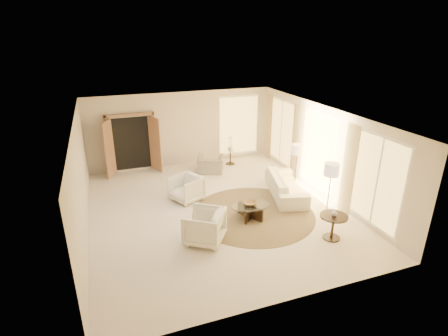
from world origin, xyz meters
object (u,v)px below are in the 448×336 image
object	(u,v)px
side_table	(230,156)
end_vase	(334,213)
sofa	(286,185)
floor_lamp_near	(297,152)
armchair_left	(186,187)
bowl	(250,203)
armchair_right	(204,225)
end_table	(333,223)
floor_lamp_far	(331,172)
side_vase	(230,148)
coffee_table	(250,210)
accent_chair	(210,162)

from	to	relation	value
side_table	end_vase	bearing A→B (deg)	-84.65
sofa	floor_lamp_near	bearing A→B (deg)	-43.72
armchair_left	bowl	xyz separation A→B (m)	(1.40, -1.67, 0.03)
armchair_right	end_table	xyz separation A→B (m)	(3.05, -0.95, -0.02)
floor_lamp_far	end_vase	xyz separation A→B (m)	(-0.46, -0.89, -0.68)
side_vase	sofa	bearing A→B (deg)	-78.03
coffee_table	floor_lamp_near	xyz separation A→B (m)	(2.15, 1.27, 1.04)
end_table	floor_lamp_near	world-z (taller)	floor_lamp_near
accent_chair	end_vase	bearing A→B (deg)	127.54
floor_lamp_far	bowl	distance (m)	2.31
end_table	side_vase	distance (m)	5.82
side_table	end_vase	world-z (taller)	end_vase
armchair_left	end_table	distance (m)	4.41
coffee_table	bowl	xyz separation A→B (m)	(-0.00, 0.00, 0.20)
floor_lamp_far	floor_lamp_near	bearing A→B (deg)	85.04
floor_lamp_near	floor_lamp_far	bearing A→B (deg)	-94.96
armchair_left	floor_lamp_near	distance (m)	3.68
armchair_left	floor_lamp_far	xyz separation A→B (m)	(3.38, -2.41, 0.96)
armchair_right	end_vase	distance (m)	3.21
coffee_table	end_vase	bearing A→B (deg)	-47.19
coffee_table	accent_chair	bearing A→B (deg)	90.21
sofa	side_table	distance (m)	3.26
floor_lamp_far	end_vase	distance (m)	1.21
floor_lamp_far	bowl	bearing A→B (deg)	159.41
bowl	end_vase	size ratio (longest dim) A/B	2.37
accent_chair	end_vase	size ratio (longest dim) A/B	6.13
side_table	bowl	distance (m)	4.26
coffee_table	side_table	size ratio (longest dim) A/B	2.22
coffee_table	sofa	bearing A→B (deg)	30.32
sofa	end_table	size ratio (longest dim) A/B	3.40
armchair_left	end_vase	size ratio (longest dim) A/B	5.62
side_table	side_vase	world-z (taller)	side_vase
floor_lamp_near	floor_lamp_far	xyz separation A→B (m)	(-0.17, -2.01, 0.09)
accent_chair	floor_lamp_near	xyz separation A→B (m)	(2.17, -2.32, 0.89)
coffee_table	side_vase	xyz separation A→B (m)	(0.97, 4.15, 0.40)
sofa	coffee_table	bearing A→B (deg)	135.41
end_vase	side_vase	world-z (taller)	end_vase
side_table	floor_lamp_near	distance (m)	3.26
bowl	side_table	bearing A→B (deg)	76.78
end_table	side_vase	size ratio (longest dim) A/B	3.02
end_table	coffee_table	bearing A→B (deg)	132.81
floor_lamp_near	floor_lamp_far	distance (m)	2.02
bowl	side_vase	size ratio (longest dim) A/B	1.60
end_table	floor_lamp_near	distance (m)	3.10
armchair_left	end_vase	distance (m)	4.42
sofa	coffee_table	distance (m)	1.91
armchair_left	floor_lamp_near	world-z (taller)	floor_lamp_near
armchair_left	coffee_table	distance (m)	2.19
armchair_left	floor_lamp_near	size ratio (longest dim) A/B	0.56
side_vase	accent_chair	bearing A→B (deg)	-150.55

